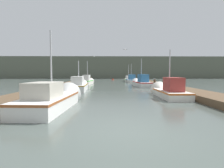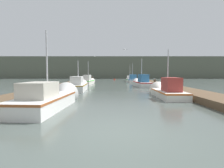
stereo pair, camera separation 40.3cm
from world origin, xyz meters
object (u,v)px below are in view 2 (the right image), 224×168
object	(u,v)px
fishing_boat_1	(167,91)
mooring_piling_1	(93,78)
fishing_boat_3	(142,83)
mooring_piling_2	(141,80)
fishing_boat_2	(79,86)
channel_buoy	(115,80)
fishing_boat_6	(131,79)
seagull_1	(126,50)
fishing_boat_0	(51,98)
fishing_boat_4	(89,81)
seagull_lead	(95,56)
mooring_piling_0	(156,83)
fishing_boat_5	(133,80)

from	to	relation	value
fishing_boat_1	mooring_piling_1	world-z (taller)	fishing_boat_1
fishing_boat_3	mooring_piling_2	distance (m)	7.69
fishing_boat_2	channel_buoy	distance (m)	26.75
fishing_boat_6	mooring_piling_2	bearing A→B (deg)	-75.88
fishing_boat_6	seagull_1	world-z (taller)	seagull_1
fishing_boat_0	mooring_piling_1	distance (m)	32.14
fishing_boat_4	mooring_piling_1	size ratio (longest dim) A/B	4.67
fishing_boat_6	mooring_piling_1	size ratio (longest dim) A/B	4.69
seagull_lead	fishing_boat_4	bearing A→B (deg)	-98.29
fishing_boat_0	fishing_boat_4	world-z (taller)	fishing_boat_0
seagull_lead	seagull_1	world-z (taller)	seagull_1
fishing_boat_2	mooring_piling_2	size ratio (longest dim) A/B	5.63
fishing_boat_4	fishing_boat_6	distance (m)	12.84
fishing_boat_4	fishing_boat_1	bearing A→B (deg)	-56.07
fishing_boat_2	mooring_piling_1	size ratio (longest dim) A/B	5.08
fishing_boat_1	fishing_boat_0	bearing A→B (deg)	-151.11
fishing_boat_2	channel_buoy	world-z (taller)	fishing_boat_2
fishing_boat_6	mooring_piling_1	distance (m)	9.05
mooring_piling_2	channel_buoy	xyz separation A→B (m)	(-4.46, 13.45, -0.35)
seagull_1	channel_buoy	bearing A→B (deg)	-80.83
fishing_boat_6	channel_buoy	distance (m)	6.84
fishing_boat_2	mooring_piling_0	xyz separation A→B (m)	(8.90, 3.46, 0.06)
fishing_boat_5	fishing_boat_6	bearing A→B (deg)	89.40
fishing_boat_4	fishing_boat_6	size ratio (longest dim) A/B	1.00
channel_buoy	seagull_lead	xyz separation A→B (m)	(-3.18, -18.87, 4.13)
seagull_lead	fishing_boat_2	bearing A→B (deg)	48.67
fishing_boat_1	fishing_boat_2	xyz separation A→B (m)	(-7.73, 4.85, 0.06)
fishing_boat_1	fishing_boat_3	xyz separation A→B (m)	(-0.22, 10.20, 0.09)
fishing_boat_0	fishing_boat_3	xyz separation A→B (m)	(7.32, 14.31, 0.06)
fishing_boat_6	mooring_piling_0	world-z (taller)	fishing_boat_6
mooring_piling_1	fishing_boat_3	bearing A→B (deg)	-64.09
fishing_boat_1	seagull_1	size ratio (longest dim) A/B	9.44
fishing_boat_6	seagull_1	xyz separation A→B (m)	(-2.48, -18.63, 4.11)
fishing_boat_5	mooring_piling_1	size ratio (longest dim) A/B	4.27
channel_buoy	fishing_boat_6	bearing A→B (deg)	-60.66
mooring_piling_1	mooring_piling_0	bearing A→B (deg)	-63.01
fishing_boat_3	fishing_boat_6	bearing A→B (deg)	84.95
fishing_boat_1	fishing_boat_3	world-z (taller)	fishing_boat_3
fishing_boat_1	seagull_1	distance (m)	8.28
channel_buoy	mooring_piling_1	bearing A→B (deg)	-148.35
fishing_boat_6	mooring_piling_0	size ratio (longest dim) A/B	4.57
fishing_boat_0	channel_buoy	xyz separation A→B (m)	(3.96, 35.37, -0.33)
fishing_boat_5	mooring_piling_2	distance (m)	3.11
fishing_boat_2	mooring_piling_2	bearing A→B (deg)	53.93
fishing_boat_3	fishing_boat_6	world-z (taller)	fishing_boat_3
fishing_boat_2	fishing_boat_3	xyz separation A→B (m)	(7.52, 5.35, 0.03)
fishing_boat_0	mooring_piling_1	size ratio (longest dim) A/B	5.51
fishing_boat_3	mooring_piling_0	distance (m)	2.34
fishing_boat_6	mooring_piling_2	world-z (taller)	fishing_boat_6
fishing_boat_6	mooring_piling_1	world-z (taller)	fishing_boat_6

